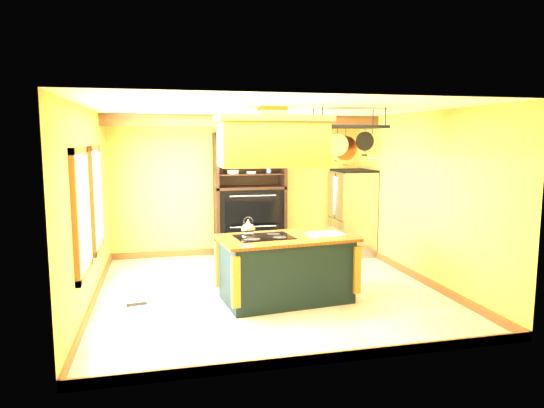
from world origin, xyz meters
name	(u,v)px	position (x,y,z in m)	size (l,w,h in m)	color
floor	(268,290)	(0.00, 0.00, 0.00)	(5.00, 5.00, 0.00)	beige
ceiling	(268,109)	(0.00, 0.00, 2.70)	(5.00, 5.00, 0.00)	white
wall_back	(240,186)	(0.00, 2.50, 1.35)	(5.00, 0.02, 2.70)	gold
wall_front	(323,234)	(0.00, -2.50, 1.35)	(5.00, 0.02, 2.70)	gold
wall_left	(89,207)	(-2.50, 0.00, 1.35)	(0.02, 5.00, 2.70)	gold
wall_right	(421,197)	(2.50, 0.00, 1.35)	(0.02, 5.00, 2.70)	gold
ceiling_beam	(247,121)	(0.00, 1.70, 2.59)	(5.00, 0.15, 0.20)	brown
window_near	(82,212)	(-2.47, -0.80, 1.40)	(0.06, 1.06, 1.56)	brown
window_far	(97,198)	(-2.47, 0.60, 1.40)	(0.06, 1.06, 1.56)	brown
kitchen_island	(286,268)	(0.15, -0.48, 0.47)	(1.98, 1.25, 1.11)	black
range_hood	(272,140)	(-0.05, -0.48, 2.26)	(1.50, 0.85, 0.80)	#B8892E
pot_rack	(348,134)	(1.06, -0.47, 2.34)	(1.10, 0.51, 0.73)	black
refrigerator	(352,215)	(2.12, 1.90, 0.80)	(0.71, 0.84, 1.64)	#979AA0
hutch	(249,209)	(0.13, 2.24, 0.92)	(1.35, 0.61, 2.39)	black
floor_register	(137,304)	(-1.91, -0.21, 0.01)	(0.28, 0.12, 0.01)	black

